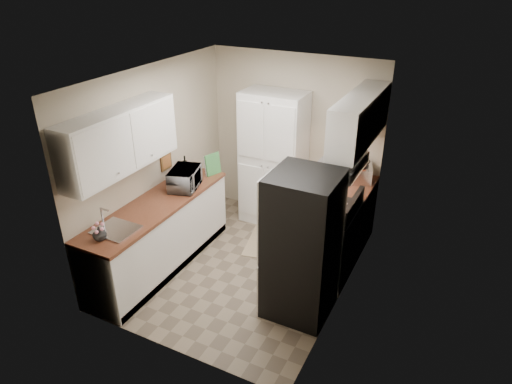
% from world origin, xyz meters
% --- Properties ---
extents(ground, '(3.20, 3.20, 0.00)m').
position_xyz_m(ground, '(0.00, 0.00, 0.00)').
color(ground, '#7A6B56').
rests_on(ground, ground).
extents(room_shell, '(2.64, 3.24, 2.52)m').
position_xyz_m(room_shell, '(-0.02, -0.01, 1.63)').
color(room_shell, beige).
rests_on(room_shell, ground).
extents(pantry_cabinet, '(0.90, 0.55, 2.00)m').
position_xyz_m(pantry_cabinet, '(-0.20, 1.32, 1.00)').
color(pantry_cabinet, white).
rests_on(pantry_cabinet, ground).
extents(base_cabinet_left, '(0.60, 2.30, 0.88)m').
position_xyz_m(base_cabinet_left, '(-0.99, -0.43, 0.44)').
color(base_cabinet_left, white).
rests_on(base_cabinet_left, ground).
extents(countertop_left, '(0.63, 2.33, 0.04)m').
position_xyz_m(countertop_left, '(-0.99, -0.43, 0.90)').
color(countertop_left, brown).
rests_on(countertop_left, base_cabinet_left).
extents(base_cabinet_right, '(0.60, 0.80, 0.88)m').
position_xyz_m(base_cabinet_right, '(0.99, 1.19, 0.44)').
color(base_cabinet_right, white).
rests_on(base_cabinet_right, ground).
extents(countertop_right, '(0.63, 0.83, 0.04)m').
position_xyz_m(countertop_right, '(0.99, 1.19, 0.90)').
color(countertop_right, brown).
rests_on(countertop_right, base_cabinet_right).
extents(electric_range, '(0.71, 0.78, 1.13)m').
position_xyz_m(electric_range, '(0.97, 0.39, 0.48)').
color(electric_range, '#B7B7BC').
rests_on(electric_range, ground).
extents(refrigerator, '(0.70, 0.72, 1.70)m').
position_xyz_m(refrigerator, '(0.94, -0.41, 0.85)').
color(refrigerator, '#B7B7BC').
rests_on(refrigerator, ground).
extents(microwave, '(0.46, 0.57, 0.27)m').
position_xyz_m(microwave, '(-0.91, 0.08, 1.06)').
color(microwave, '#ADACB1').
rests_on(microwave, countertop_left).
extents(wine_bottle, '(0.07, 0.07, 0.26)m').
position_xyz_m(wine_bottle, '(-1.14, 0.42, 1.05)').
color(wine_bottle, black).
rests_on(wine_bottle, countertop_left).
extents(flower_vase, '(0.18, 0.18, 0.16)m').
position_xyz_m(flower_vase, '(-1.01, -1.37, 1.00)').
color(flower_vase, white).
rests_on(flower_vase, countertop_left).
extents(cutting_board, '(0.10, 0.24, 0.30)m').
position_xyz_m(cutting_board, '(-0.81, 0.62, 1.07)').
color(cutting_board, '#3E8A45').
rests_on(cutting_board, countertop_left).
extents(toaster_oven, '(0.40, 0.45, 0.22)m').
position_xyz_m(toaster_oven, '(1.08, 1.34, 1.03)').
color(toaster_oven, silver).
rests_on(toaster_oven, countertop_right).
extents(fruit_basket, '(0.32, 0.32, 0.11)m').
position_xyz_m(fruit_basket, '(1.06, 1.33, 1.20)').
color(fruit_basket, '#E04419').
rests_on(fruit_basket, toaster_oven).
extents(kitchen_mat, '(0.70, 0.94, 0.01)m').
position_xyz_m(kitchen_mat, '(0.02, 0.67, 0.01)').
color(kitchen_mat, tan).
rests_on(kitchen_mat, ground).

